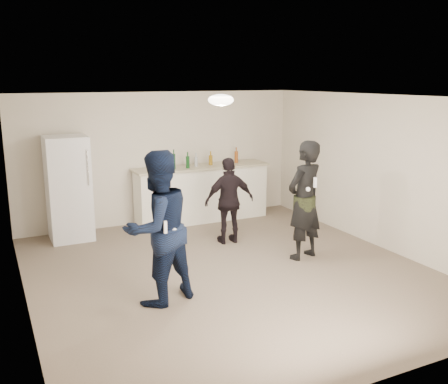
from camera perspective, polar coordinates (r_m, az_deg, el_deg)
name	(u,v)px	position (r m, az deg, el deg)	size (l,w,h in m)	color
floor	(230,272)	(7.34, 0.69, -9.11)	(6.00, 6.00, 0.00)	#6B5B4C
ceiling	(230,97)	(6.81, 0.75, 10.80)	(6.00, 6.00, 0.00)	silver
wall_back	(161,158)	(9.70, -7.25, 3.90)	(6.00, 6.00, 0.00)	beige
wall_front	(384,255)	(4.58, 17.86, -6.82)	(6.00, 6.00, 0.00)	beige
wall_left	(19,210)	(6.27, -22.39, -1.92)	(6.00, 6.00, 0.00)	beige
wall_right	(381,172)	(8.53, 17.48, 2.18)	(6.00, 6.00, 0.00)	beige
counter	(202,194)	(9.78, -2.55, -0.26)	(2.60, 0.56, 1.05)	white
counter_top	(202,167)	(9.67, -2.58, 2.89)	(2.68, 0.64, 0.04)	#BBB391
fridge	(68,188)	(8.96, -17.36, 0.40)	(0.70, 0.70, 1.80)	white
fridge_handle	(88,168)	(8.57, -15.31, 2.71)	(0.02, 0.02, 0.60)	silver
ceiling_dome	(221,100)	(7.08, -0.36, 10.48)	(0.36, 0.36, 0.16)	white
shaker	(154,164)	(9.40, -7.99, 3.13)	(0.08, 0.08, 0.17)	#BABBBF
man	(158,228)	(6.15, -7.57, -4.12)	(0.93, 0.73, 1.92)	#0F1E41
woman	(305,200)	(7.72, 9.19, -0.95)	(0.67, 0.44, 1.84)	black
camo_shorts	(304,205)	(7.74, 9.17, -1.47)	(0.34, 0.34, 0.28)	#273217
spectator	(229,201)	(8.39, 0.62, -1.01)	(0.86, 0.36, 1.47)	black
remote_man	(165,227)	(5.87, -6.73, -4.00)	(0.04, 0.04, 0.15)	white
nunchuk_man	(174,231)	(5.96, -5.72, -4.43)	(0.07, 0.07, 0.07)	white
remote_woman	(315,182)	(7.46, 10.38, 1.09)	(0.04, 0.04, 0.15)	white
nunchuk_woman	(308,189)	(7.44, 9.59, 0.31)	(0.07, 0.07, 0.07)	white
bottle_cluster	(203,160)	(9.63, -2.44, 3.64)	(1.43, 0.22, 0.28)	#9A6E16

